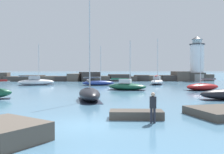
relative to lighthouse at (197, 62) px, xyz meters
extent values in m
plane|color=teal|center=(-25.86, -50.76, -5.01)|extent=(600.00, 600.00, 0.00)
cube|color=teal|center=(-25.86, 60.10, -5.00)|extent=(400.00, 116.00, 0.01)
cube|color=#4C443D|center=(-51.56, 0.71, -3.90)|extent=(5.08, 4.91, 2.22)
cube|color=#423D38|center=(-47.21, 0.40, -4.38)|extent=(5.11, 4.83, 1.26)
cube|color=#423D38|center=(-42.99, 0.21, -4.24)|extent=(5.80, 5.58, 1.54)
cube|color=brown|center=(-39.13, 0.47, -4.35)|extent=(4.76, 4.63, 1.32)
cube|color=#383330|center=(-35.21, 0.61, -4.37)|extent=(4.61, 4.75, 1.27)
cube|color=brown|center=(-31.92, 0.40, -4.04)|extent=(4.11, 5.64, 1.93)
cube|color=#383330|center=(-28.28, 0.03, -3.82)|extent=(5.80, 6.16, 2.38)
cube|color=#4C443D|center=(-24.67, -0.14, -4.34)|extent=(4.61, 5.93, 1.33)
cube|color=#383330|center=(-20.59, -0.27, -4.13)|extent=(5.73, 5.10, 1.76)
cube|color=#423D38|center=(-17.40, 0.07, -4.40)|extent=(3.16, 4.65, 1.22)
cube|color=#383330|center=(-14.49, 0.77, -4.24)|extent=(4.77, 5.38, 1.54)
cube|color=brown|center=(-11.14, 0.90, -4.30)|extent=(3.72, 4.84, 1.42)
cube|color=#383330|center=(-7.41, 0.02, -4.25)|extent=(4.69, 4.31, 1.51)
cube|color=brown|center=(-4.33, 0.25, -3.75)|extent=(4.05, 4.96, 2.52)
cube|color=#423D38|center=(-0.33, 0.03, -3.93)|extent=(4.35, 4.27, 2.16)
cube|color=#4C443D|center=(2.68, 0.81, -4.15)|extent=(3.40, 3.94, 1.72)
cylinder|color=gray|center=(0.00, 0.00, -4.11)|extent=(4.70, 4.70, 1.80)
cylinder|color=white|center=(0.00, 0.00, 0.63)|extent=(3.49, 3.49, 7.68)
cylinder|color=#232328|center=(0.00, 0.00, 4.60)|extent=(4.01, 4.01, 0.25)
cylinder|color=silver|center=(0.00, 0.00, 5.30)|extent=(2.44, 2.44, 1.15)
cone|color=#232328|center=(0.00, 0.00, 6.32)|extent=(2.96, 2.96, 0.90)
cube|color=brown|center=(-29.30, -53.74, -4.59)|extent=(4.41, 4.21, 0.84)
cube|color=#4C443D|center=(-22.81, -49.10, -4.74)|extent=(3.50, 1.65, 0.52)
cube|color=#4C443D|center=(-17.04, -48.60, -4.74)|extent=(4.37, 4.49, 0.53)
ellipsoid|color=black|center=(-26.27, -39.79, -4.37)|extent=(2.88, 6.55, 1.27)
cube|color=black|center=(-26.27, -39.79, -4.99)|extent=(2.80, 6.23, 0.03)
cylinder|color=silver|center=(-26.21, -40.26, 0.56)|extent=(0.12, 0.12, 8.59)
cylinder|color=#BCBCC1|center=(-26.44, -38.54, -3.19)|extent=(0.57, 3.47, 0.10)
cube|color=#4C4C51|center=(-26.44, -38.54, -3.09)|extent=(0.60, 2.96, 0.20)
ellipsoid|color=maroon|center=(-10.13, -28.66, -4.48)|extent=(5.75, 3.85, 1.04)
cube|color=black|center=(-10.13, -28.66, -4.99)|extent=(5.48, 3.73, 0.03)
cylinder|color=silver|center=(-10.51, -28.77, -0.62)|extent=(0.12, 0.12, 6.69)
cylinder|color=#BCBCC1|center=(-9.12, -28.37, -3.41)|extent=(2.81, 0.90, 0.10)
cube|color=#4C4C51|center=(-9.12, -28.37, -3.31)|extent=(2.42, 0.87, 0.20)
ellipsoid|color=white|center=(-37.81, -16.01, -4.43)|extent=(7.12, 4.15, 1.16)
cube|color=black|center=(-37.81, -16.01, -4.99)|extent=(6.78, 4.00, 0.03)
cube|color=#B2B2B7|center=(-38.13, -16.13, -3.53)|extent=(2.30, 1.68, 0.64)
cylinder|color=silver|center=(-37.32, -15.83, -0.39)|extent=(0.12, 0.12, 6.92)
cylinder|color=#BCBCC1|center=(-39.10, -16.50, -3.30)|extent=(3.59, 1.43, 0.10)
cube|color=#4C4C51|center=(-39.10, -16.50, -3.20)|extent=(3.10, 1.32, 0.20)
ellipsoid|color=navy|center=(-25.74, -16.95, -4.55)|extent=(6.43, 2.95, 0.92)
cube|color=black|center=(-25.74, -16.95, -4.99)|extent=(6.11, 2.86, 0.03)
cylinder|color=silver|center=(-25.28, -16.86, -0.76)|extent=(0.12, 0.12, 6.64)
cylinder|color=#BCBCC1|center=(-26.95, -17.19, -3.53)|extent=(3.36, 0.76, 0.10)
cube|color=#4C4C51|center=(-26.95, -17.19, -3.43)|extent=(2.88, 0.76, 0.20)
ellipsoid|color=white|center=(-13.89, -14.90, -4.46)|extent=(4.12, 6.13, 1.10)
cube|color=black|center=(-13.89, -14.90, -4.99)|extent=(3.98, 5.85, 0.03)
cube|color=#B2B2B7|center=(-13.99, -15.17, -3.59)|extent=(1.77, 2.04, 0.64)
cylinder|color=silver|center=(-13.74, -14.50, 0.21)|extent=(0.12, 0.12, 8.23)
cylinder|color=#BCBCC1|center=(-14.28, -15.97, -3.36)|extent=(1.18, 2.97, 0.10)
cube|color=maroon|center=(-14.28, -15.97, -3.26)|extent=(1.11, 2.56, 0.20)
ellipsoid|color=#195138|center=(-21.23, -27.67, -4.50)|extent=(6.18, 4.04, 1.01)
cube|color=black|center=(-21.23, -27.67, -4.99)|extent=(5.89, 3.91, 0.03)
cube|color=silver|center=(-21.50, -27.59, -3.68)|extent=(2.04, 1.80, 0.64)
cylinder|color=silver|center=(-20.82, -27.80, -0.80)|extent=(0.12, 0.12, 6.39)
cylinder|color=#BCBCC1|center=(-22.32, -27.33, -3.45)|extent=(3.03, 1.03, 0.10)
cube|color=#1E664C|center=(-22.32, -27.33, -3.35)|extent=(2.61, 0.98, 0.20)
cylinder|color=#282833|center=(-22.11, -50.50, -4.57)|extent=(0.14, 0.14, 0.88)
cylinder|color=#282833|center=(-21.93, -50.50, -4.57)|extent=(0.14, 0.14, 0.88)
cube|color=#232328|center=(-22.02, -50.50, -3.78)|extent=(0.36, 0.22, 0.69)
sphere|color=tan|center=(-22.02, -50.50, -3.32)|extent=(0.24, 0.24, 0.24)
camera|label=1|loc=(-24.98, -64.89, -1.82)|focal=40.00mm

